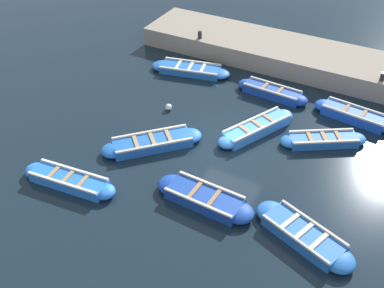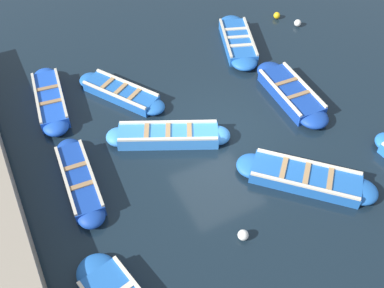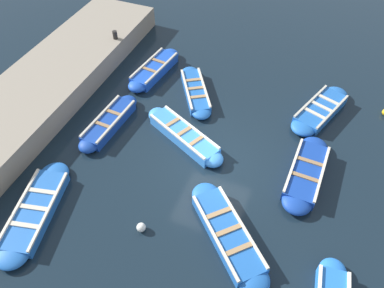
% 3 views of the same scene
% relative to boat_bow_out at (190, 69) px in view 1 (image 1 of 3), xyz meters
% --- Properties ---
extents(ground_plane, '(120.00, 120.00, 0.00)m').
position_rel_boat_bow_out_xyz_m(ground_plane, '(4.35, 3.87, -0.16)').
color(ground_plane, black).
extents(boat_bow_out, '(1.77, 3.91, 0.38)m').
position_rel_boat_bow_out_xyz_m(boat_bow_out, '(0.00, 0.00, 0.00)').
color(boat_bow_out, '#1E59AD').
rests_on(boat_bow_out, ground).
extents(boat_broadside, '(1.18, 3.37, 0.47)m').
position_rel_boat_bow_out_xyz_m(boat_broadside, '(0.28, 7.65, 0.04)').
color(boat_broadside, '#1947B7').
rests_on(boat_broadside, ground).
extents(boat_alongside, '(1.08, 3.54, 0.43)m').
position_rel_boat_bow_out_xyz_m(boat_alongside, '(8.71, 0.04, 0.03)').
color(boat_alongside, blue).
rests_on(boat_alongside, ground).
extents(boat_centre, '(2.35, 3.17, 0.39)m').
position_rel_boat_bow_out_xyz_m(boat_centre, '(2.42, 6.99, 0.01)').
color(boat_centre, '#1E59AD').
rests_on(boat_centre, ground).
extents(boat_outer_left, '(3.60, 2.23, 0.47)m').
position_rel_boat_bow_out_xyz_m(boat_outer_left, '(2.96, 4.52, 0.05)').
color(boat_outer_left, '#3884E0').
rests_on(boat_outer_left, ground).
extents(boat_end_of_row, '(0.93, 3.27, 0.45)m').
position_rel_boat_bow_out_xyz_m(boat_end_of_row, '(0.14, 4.12, 0.03)').
color(boat_end_of_row, navy).
rests_on(boat_end_of_row, ground).
extents(boat_drifting, '(2.03, 3.50, 0.43)m').
position_rel_boat_bow_out_xyz_m(boat_drifting, '(7.26, 7.72, 0.02)').
color(boat_drifting, '#1E59AD').
rests_on(boat_drifting, ground).
extents(boat_outer_right, '(1.11, 3.47, 0.45)m').
position_rel_boat_bow_out_xyz_m(boat_outer_right, '(7.30, 4.45, 0.04)').
color(boat_outer_right, navy).
rests_on(boat_outer_right, ground).
extents(boat_inner_gap, '(3.35, 3.31, 0.42)m').
position_rel_boat_bow_out_xyz_m(boat_inner_gap, '(5.62, 1.42, 0.02)').
color(boat_inner_gap, '#1E59AD').
rests_on(boat_inner_gap, ground).
extents(quay_wall, '(3.21, 14.80, 0.91)m').
position_rel_boat_bow_out_xyz_m(quay_wall, '(-3.05, 3.87, 0.30)').
color(quay_wall, gray).
rests_on(quay_wall, ground).
extents(bollard_north, '(0.20, 0.20, 0.35)m').
position_rel_boat_bow_out_xyz_m(bollard_north, '(-1.80, -0.45, 0.93)').
color(bollard_north, black).
rests_on(bollard_north, quay_wall).
extents(bollard_mid_north, '(0.20, 0.20, 0.35)m').
position_rel_boat_bow_out_xyz_m(bollard_mid_north, '(-1.80, 8.19, 0.93)').
color(bollard_mid_north, black).
rests_on(bollard_mid_north, quay_wall).
extents(buoy_yellow_far, '(0.27, 0.27, 0.27)m').
position_rel_boat_bow_out_xyz_m(buoy_yellow_far, '(3.21, 0.69, -0.02)').
color(buoy_yellow_far, silver).
rests_on(buoy_yellow_far, ground).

